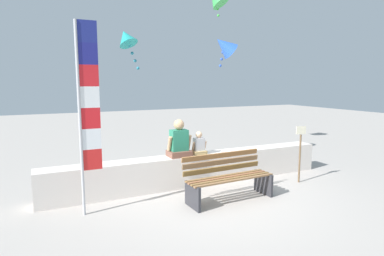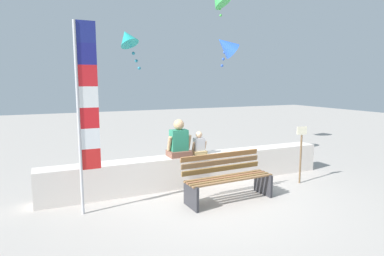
% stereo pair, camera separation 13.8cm
% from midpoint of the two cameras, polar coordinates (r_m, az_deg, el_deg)
% --- Properties ---
extents(ground_plane, '(40.00, 40.00, 0.00)m').
position_cam_midpoint_polar(ground_plane, '(6.63, 3.46, -11.96)').
color(ground_plane, '#A8A099').
extents(seawall_ledge, '(6.56, 0.48, 0.68)m').
position_cam_midpoint_polar(seawall_ledge, '(7.30, 0.00, -7.27)').
color(seawall_ledge, silver).
rests_on(seawall_ledge, ground).
extents(park_bench, '(1.78, 0.68, 0.88)m').
position_cam_midpoint_polar(park_bench, '(6.39, 5.70, -8.76)').
color(park_bench, olive).
rests_on(park_bench, ground).
extents(person_adult, '(0.53, 0.39, 0.81)m').
position_cam_midpoint_polar(person_adult, '(6.98, -2.87, -2.49)').
color(person_adult, brown).
rests_on(person_adult, seawall_ledge).
extents(person_child, '(0.34, 0.25, 0.51)m').
position_cam_midpoint_polar(person_child, '(7.20, 0.68, -3.08)').
color(person_child, tan).
rests_on(person_child, seawall_ledge).
extents(flag_banner, '(0.36, 0.05, 3.27)m').
position_cam_midpoint_polar(flag_banner, '(5.69, -18.85, 3.59)').
color(flag_banner, '#B7B7BC').
rests_on(flag_banner, ground).
extents(kite_blue, '(0.82, 0.66, 0.95)m').
position_cam_midpoint_polar(kite_blue, '(9.31, 5.26, 14.27)').
color(kite_blue, blue).
extents(kite_teal, '(0.73, 0.74, 1.03)m').
position_cam_midpoint_polar(kite_teal, '(8.32, -12.00, 15.26)').
color(kite_teal, teal).
extents(sign_post, '(0.24, 0.06, 1.30)m').
position_cam_midpoint_polar(sign_post, '(7.68, 18.04, -3.61)').
color(sign_post, brown).
rests_on(sign_post, ground).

